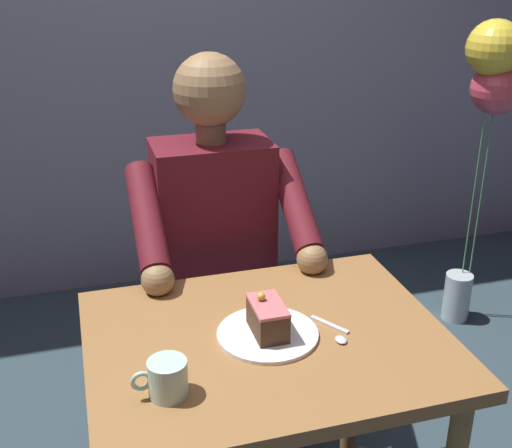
{
  "coord_description": "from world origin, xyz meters",
  "views": [
    {
      "loc": [
        0.39,
        1.26,
        1.58
      ],
      "look_at": [
        -0.0,
        -0.1,
        0.97
      ],
      "focal_mm": 45.55,
      "sensor_mm": 36.0,
      "label": 1
    }
  ],
  "objects": [
    {
      "name": "coffee_cup",
      "position": [
        0.26,
        0.15,
        0.76
      ],
      "size": [
        0.12,
        0.08,
        0.08
      ],
      "color": "#AED5BF",
      "rests_on": "dining_table"
    },
    {
      "name": "chair",
      "position": [
        0.0,
        -0.68,
        0.5
      ],
      "size": [
        0.42,
        0.42,
        0.9
      ],
      "color": "brown",
      "rests_on": "ground"
    },
    {
      "name": "cake_slice",
      "position": [
        -0.0,
        -0.0,
        0.77
      ],
      "size": [
        0.07,
        0.13,
        0.1
      ],
      "color": "#432A18",
      "rests_on": "dessert_plate"
    },
    {
      "name": "dessert_plate",
      "position": [
        -0.0,
        -0.0,
        0.72
      ],
      "size": [
        0.24,
        0.24,
        0.01
      ],
      "primitive_type": "cylinder",
      "color": "white",
      "rests_on": "dining_table"
    },
    {
      "name": "dining_table",
      "position": [
        0.0,
        0.0,
        0.61
      ],
      "size": [
        0.86,
        0.68,
        0.72
      ],
      "color": "olive",
      "rests_on": "ground"
    },
    {
      "name": "balloon_display",
      "position": [
        -1.23,
        -0.96,
        0.99
      ],
      "size": [
        0.25,
        0.22,
        1.31
      ],
      "color": "#B2C1C6",
      "rests_on": "ground"
    },
    {
      "name": "seated_person",
      "position": [
        0.0,
        -0.51,
        0.68
      ],
      "size": [
        0.53,
        0.58,
        1.3
      ],
      "color": "maroon",
      "rests_on": "ground"
    },
    {
      "name": "dessert_spoon",
      "position": [
        -0.16,
        0.04,
        0.72
      ],
      "size": [
        0.07,
        0.14,
        0.01
      ],
      "color": "silver",
      "rests_on": "dining_table"
    }
  ]
}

